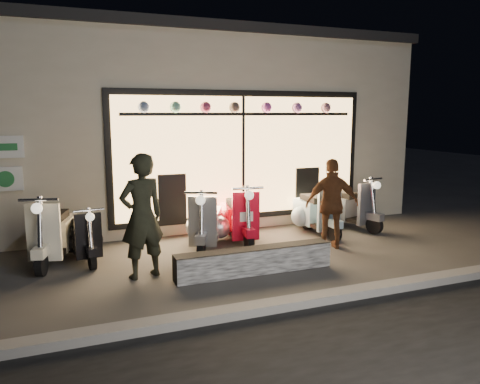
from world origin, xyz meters
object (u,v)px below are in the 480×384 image
object	(u,v)px
scooter_red	(238,218)
man	(142,216)
graffiti_barrier	(254,261)
scooter_silver	(207,223)
woman	(332,204)

from	to	relation	value
scooter_red	man	xyz separation A→B (m)	(-2.04, -1.38, 0.49)
graffiti_barrier	scooter_silver	distance (m)	1.71
scooter_silver	scooter_red	bearing A→B (deg)	37.68
scooter_red	man	distance (m)	2.51
scooter_silver	woman	bearing A→B (deg)	-0.13
graffiti_barrier	man	size ratio (longest dim) A/B	1.34
graffiti_barrier	woman	bearing A→B (deg)	22.14
scooter_silver	woman	world-z (taller)	woman
scooter_silver	man	xyz separation A→B (m)	(-1.37, -1.22, 0.49)
woman	man	bearing A→B (deg)	22.92
graffiti_barrier	scooter_red	world-z (taller)	scooter_red
woman	graffiti_barrier	bearing A→B (deg)	40.30
graffiti_barrier	woman	distance (m)	2.06
graffiti_barrier	scooter_red	size ratio (longest dim) A/B	1.60
graffiti_barrier	woman	size ratio (longest dim) A/B	1.53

